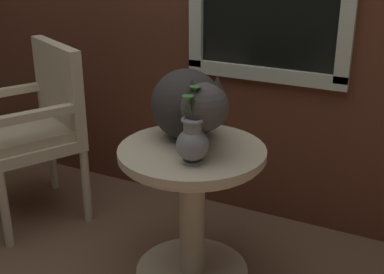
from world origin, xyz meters
TOP-DOWN VIEW (x-y plane):
  - ground_plane at (0.00, 0.00)m, footprint 6.00×6.00m
  - wicker_side_table at (0.24, 0.10)m, footprint 0.62×0.62m
  - wicker_chair at (-0.76, 0.26)m, footprint 0.68×0.66m
  - cat at (0.19, 0.18)m, footprint 0.53×0.51m
  - pewter_vase_with_ivy at (0.30, -0.03)m, footprint 0.13×0.13m

SIDE VIEW (x-z plane):
  - ground_plane at x=0.00m, z-range 0.00..0.00m
  - wicker_side_table at x=0.24m, z-range 0.11..0.73m
  - wicker_chair at x=-0.76m, z-range 0.06..0.99m
  - pewter_vase_with_ivy at x=0.30m, z-range 0.57..0.87m
  - cat at x=0.19m, z-range 0.62..0.95m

